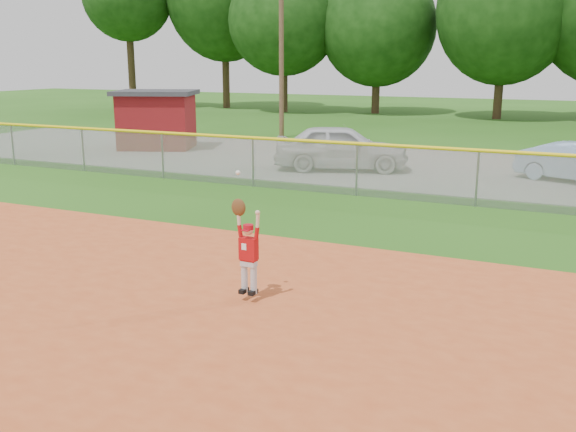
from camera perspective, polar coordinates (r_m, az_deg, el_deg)
The scene contains 7 objects.
ground at distance 9.96m, azimuth -12.91°, elevation -9.11°, with size 120.00×120.00×0.00m, color #235313.
parking_strip at distance 24.21m, azimuth 10.64°, elevation 4.49°, with size 44.00×10.00×0.03m, color gray.
car_white_a at distance 22.63m, azimuth 4.76°, elevation 6.11°, with size 1.87×4.65×1.59m, color silver.
utility_shed at distance 28.65m, azimuth -11.59°, elevation 8.42°, with size 4.07×3.64×2.52m.
outfield_fence at distance 18.37m, azimuth 6.15°, elevation 4.50°, with size 40.06×0.10×1.55m.
power_lines at distance 29.60m, azimuth 15.95°, elevation 14.92°, with size 19.40×0.24×9.00m.
ballplayer at distance 10.17m, azimuth -3.66°, elevation -2.78°, with size 0.50×0.22×1.98m.
Camera 1 is at (5.72, -7.21, 3.81)m, focal length 40.00 mm.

